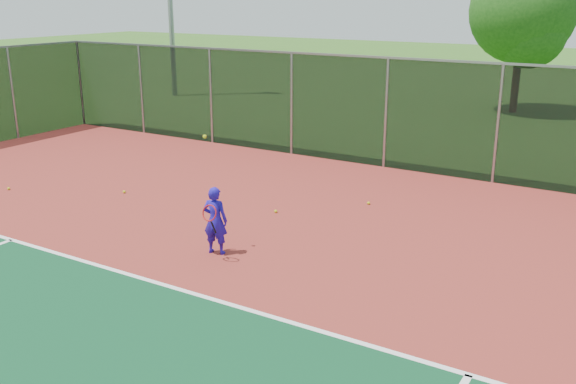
# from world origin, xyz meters

# --- Properties ---
(court_apron) EXTENTS (30.00, 20.00, 0.02)m
(court_apron) POSITION_xyz_m (0.00, 2.00, 0.01)
(court_apron) COLOR maroon
(court_apron) RESTS_ON ground
(fence_back) EXTENTS (30.00, 0.06, 3.03)m
(fence_back) POSITION_xyz_m (0.00, 12.00, 1.56)
(fence_back) COLOR black
(fence_back) RESTS_ON court_apron
(tennis_player) EXTENTS (0.59, 0.61, 2.20)m
(tennis_player) POSITION_xyz_m (-3.18, 4.56, 0.67)
(tennis_player) COLOR #1F12AA
(tennis_player) RESTS_ON court_apron
(practice_ball_0) EXTENTS (0.07, 0.07, 0.07)m
(practice_ball_0) POSITION_xyz_m (-3.46, 7.08, 0.06)
(practice_ball_0) COLOR #C0C617
(practice_ball_0) RESTS_ON court_apron
(practice_ball_2) EXTENTS (0.07, 0.07, 0.07)m
(practice_ball_2) POSITION_xyz_m (-7.38, 6.42, 0.06)
(practice_ball_2) COLOR #C0C617
(practice_ball_2) RESTS_ON court_apron
(practice_ball_3) EXTENTS (0.07, 0.07, 0.07)m
(practice_ball_3) POSITION_xyz_m (-10.02, 5.14, 0.06)
(practice_ball_3) COLOR #C0C617
(practice_ball_3) RESTS_ON court_apron
(practice_ball_4) EXTENTS (0.07, 0.07, 0.07)m
(practice_ball_4) POSITION_xyz_m (-1.95, 8.68, 0.06)
(practice_ball_4) COLOR #C0C617
(practice_ball_4) RESTS_ON court_apron
(tree_back_left) EXTENTS (4.15, 4.15, 6.10)m
(tree_back_left) POSITION_xyz_m (-1.87, 22.94, 3.82)
(tree_back_left) COLOR #372314
(tree_back_left) RESTS_ON ground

